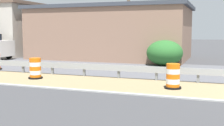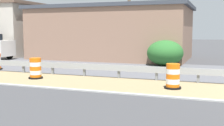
{
  "view_description": "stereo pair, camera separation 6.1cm",
  "coord_description": "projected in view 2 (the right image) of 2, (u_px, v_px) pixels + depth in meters",
  "views": [
    {
      "loc": [
        -12.07,
        3.01,
        2.47
      ],
      "look_at": [
        0.96,
        7.77,
        0.95
      ],
      "focal_mm": 46.77,
      "sensor_mm": 36.0,
      "label": 1
    },
    {
      "loc": [
        -12.05,
        2.96,
        2.47
      ],
      "look_at": [
        0.96,
        7.77,
        0.95
      ],
      "focal_mm": 46.77,
      "sensor_mm": 36.0,
      "label": 2
    }
  ],
  "objects": [
    {
      "name": "traffic_barrel_nearest",
      "position": [
        173.0,
        77.0,
        12.56
      ],
      "size": [
        0.73,
        0.73,
        1.08
      ],
      "color": "orange",
      "rests_on": "ground"
    },
    {
      "name": "bush_roadside",
      "position": [
        165.0,
        53.0,
        20.99
      ],
      "size": [
        2.61,
        2.61,
        1.84
      ],
      "primitive_type": "ellipsoid",
      "color": "#286028",
      "rests_on": "ground"
    },
    {
      "name": "utility_pole_near",
      "position": [
        129.0,
        7.0,
        22.78
      ],
      "size": [
        0.24,
        1.8,
        8.35
      ],
      "color": "brown",
      "rests_on": "ground"
    },
    {
      "name": "roadside_shop_near",
      "position": [
        112.0,
        32.0,
        26.69
      ],
      "size": [
        7.96,
        14.23,
        4.7
      ],
      "color": "#93705B",
      "rests_on": "ground"
    },
    {
      "name": "traffic_barrel_close",
      "position": [
        36.0,
        69.0,
        15.24
      ],
      "size": [
        0.74,
        0.74,
        1.09
      ],
      "color": "orange",
      "rests_on": "ground"
    }
  ]
}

